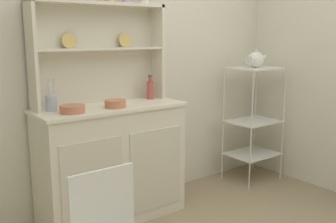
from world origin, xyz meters
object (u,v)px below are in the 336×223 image
at_px(jam_bottle, 150,89).
at_px(utensil_jar, 51,102).
at_px(hutch_cabinet, 112,162).
at_px(porcelain_teapot, 256,60).
at_px(bakers_rack, 254,113).
at_px(bowl_mixing_large, 72,109).
at_px(hutch_shelf_unit, 98,46).

distance_m(jam_bottle, utensil_jar, 0.84).
distance_m(hutch_cabinet, porcelain_teapot, 1.68).
xyz_separation_m(bakers_rack, bowl_mixing_large, (-1.85, 0.01, 0.25)).
distance_m(hutch_cabinet, bakers_rack, 1.53).
relative_size(hutch_cabinet, porcelain_teapot, 4.69).
height_order(hutch_cabinet, jam_bottle, jam_bottle).
bearing_deg(hutch_cabinet, jam_bottle, 11.66).
height_order(jam_bottle, utensil_jar, utensil_jar).
bearing_deg(utensil_jar, hutch_cabinet, -10.53).
bearing_deg(hutch_shelf_unit, bowl_mixing_large, -144.15).
height_order(bowl_mixing_large, utensil_jar, utensil_jar).
bearing_deg(jam_bottle, utensil_jar, -179.41).
bearing_deg(bowl_mixing_large, hutch_shelf_unit, 35.85).
height_order(bakers_rack, jam_bottle, bakers_rack).
xyz_separation_m(hutch_shelf_unit, utensil_jar, (-0.42, -0.09, -0.38)).
height_order(utensil_jar, porcelain_teapot, porcelain_teapot).
bearing_deg(hutch_shelf_unit, bakers_rack, -9.25).
distance_m(bowl_mixing_large, jam_bottle, 0.77).
distance_m(bakers_rack, porcelain_teapot, 0.52).
bearing_deg(bowl_mixing_large, bakers_rack, -0.25).
distance_m(bakers_rack, jam_bottle, 1.15).
bearing_deg(bakers_rack, hutch_shelf_unit, 170.75).
bearing_deg(utensil_jar, bowl_mixing_large, -59.78).
height_order(hutch_shelf_unit, porcelain_teapot, hutch_shelf_unit).
xyz_separation_m(bakers_rack, utensil_jar, (-1.93, 0.16, 0.29)).
xyz_separation_m(bowl_mixing_large, porcelain_teapot, (1.84, -0.01, 0.26)).
height_order(bakers_rack, bowl_mixing_large, bakers_rack).
height_order(hutch_shelf_unit, bowl_mixing_large, hutch_shelf_unit).
distance_m(bowl_mixing_large, utensil_jar, 0.18).
xyz_separation_m(hutch_cabinet, porcelain_teapot, (1.51, -0.08, 0.73)).
relative_size(hutch_cabinet, bowl_mixing_large, 6.56).
bearing_deg(jam_bottle, hutch_cabinet, -168.34).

